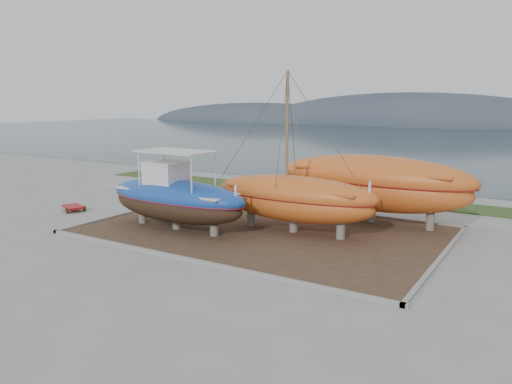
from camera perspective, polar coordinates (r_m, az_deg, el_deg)
The scene contains 11 objects.
ground at distance 23.50m, azimuth -4.12°, elevation -6.60°, with size 140.00×140.00×0.00m, color gray.
dirt_patch at distance 26.71m, azimuth 0.91°, elevation -4.40°, with size 18.00×12.00×0.06m, color #422D1E.
curb_frame at distance 26.70m, azimuth 0.91°, elevation -4.31°, with size 18.60×12.60×0.15m, color gray, non-canonical shape.
grass_strip at distance 36.82m, azimuth 10.10°, elevation -0.40°, with size 44.00×3.00×0.08m, color #284219.
sea at distance 89.44m, azimuth 23.18°, elevation 5.23°, with size 260.00×100.00×0.04m, color #1A2E34, non-canonical shape.
mountain_ridge at distance 143.96m, azimuth 26.56°, elevation 6.65°, with size 200.00×36.00×20.00m, color #333D49, non-canonical shape.
blue_caique at distance 26.81m, azimuth -9.16°, elevation 0.22°, with size 8.80×2.75×4.23m, color #1A47A4, non-canonical shape.
white_dinghy at distance 31.67m, azimuth -8.14°, elevation -0.84°, with size 4.48×1.68×1.35m, color silver, non-canonical shape.
orange_sailboat at distance 25.66m, azimuth 4.44°, elevation 4.44°, with size 9.07×2.67×8.29m, color #CB5B1F, non-canonical shape.
orange_bare_hull at distance 28.79m, azimuth 13.20°, elevation 0.24°, with size 11.27×3.38×3.69m, color #CB5B1F, non-canonical shape.
red_trailer at distance 33.48m, azimuth -20.16°, elevation -1.76°, with size 2.36×1.18×0.33m, color #B01314, non-canonical shape.
Camera 1 is at (13.19, -18.19, 6.89)m, focal length 35.00 mm.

